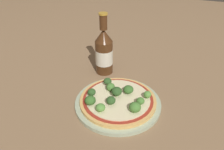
# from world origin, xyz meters

# --- Properties ---
(ground_plane) EXTENTS (3.00, 3.00, 0.00)m
(ground_plane) POSITION_xyz_m (0.00, 0.00, 0.00)
(ground_plane) COLOR #846647
(plate) EXTENTS (0.27, 0.27, 0.01)m
(plate) POSITION_xyz_m (0.00, -0.00, 0.01)
(plate) COLOR #A3B293
(plate) RESTS_ON ground_plane
(pizza) EXTENTS (0.24, 0.24, 0.01)m
(pizza) POSITION_xyz_m (-0.00, -0.00, 0.02)
(pizza) COLOR tan
(pizza) RESTS_ON plate
(broccoli_floret_0) EXTENTS (0.03, 0.03, 0.03)m
(broccoli_floret_0) POSITION_xyz_m (0.03, 0.04, 0.04)
(broccoli_floret_0) COLOR #7A9E5B
(broccoli_floret_0) RESTS_ON pizza
(broccoli_floret_1) EXTENTS (0.03, 0.03, 0.02)m
(broccoli_floret_1) POSITION_xyz_m (-0.08, 0.03, 0.04)
(broccoli_floret_1) COLOR #7A9E5B
(broccoli_floret_1) RESTS_ON pizza
(broccoli_floret_2) EXTENTS (0.02, 0.02, 0.02)m
(broccoli_floret_2) POSITION_xyz_m (0.03, -0.08, 0.04)
(broccoli_floret_2) COLOR #7A9E5B
(broccoli_floret_2) RESTS_ON pizza
(broccoli_floret_3) EXTENTS (0.03, 0.03, 0.03)m
(broccoli_floret_3) POSITION_xyz_m (-0.04, -0.07, 0.04)
(broccoli_floret_3) COLOR #7A9E5B
(broccoli_floret_3) RESTS_ON pizza
(broccoli_floret_4) EXTENTS (0.02, 0.02, 0.02)m
(broccoli_floret_4) POSITION_xyz_m (-0.01, -0.07, 0.04)
(broccoli_floret_4) COLOR #7A9E5B
(broccoli_floret_4) RESTS_ON pizza
(broccoli_floret_5) EXTENTS (0.03, 0.03, 0.03)m
(broccoli_floret_5) POSITION_xyz_m (-0.06, 0.07, 0.04)
(broccoli_floret_5) COLOR #7A9E5B
(broccoli_floret_5) RESTS_ON pizza
(broccoli_floret_6) EXTENTS (0.03, 0.03, 0.03)m
(broccoli_floret_6) POSITION_xyz_m (0.03, -0.02, 0.04)
(broccoli_floret_6) COLOR #7A9E5B
(broccoli_floret_6) RESTS_ON pizza
(broccoli_floret_7) EXTENTS (0.03, 0.03, 0.03)m
(broccoli_floret_7) POSITION_xyz_m (-0.02, 0.08, 0.04)
(broccoli_floret_7) COLOR #7A9E5B
(broccoli_floret_7) RESTS_ON pizza
(broccoli_floret_8) EXTENTS (0.03, 0.03, 0.03)m
(broccoli_floret_8) POSITION_xyz_m (-0.04, 0.01, 0.04)
(broccoli_floret_8) COLOR #7A9E5B
(broccoli_floret_8) RESTS_ON pizza
(broccoli_floret_9) EXTENTS (0.03, 0.03, 0.03)m
(broccoli_floret_9) POSITION_xyz_m (0.01, 0.01, 0.04)
(broccoli_floret_9) COLOR #7A9E5B
(broccoli_floret_9) RESTS_ON pizza
(broccoli_floret_10) EXTENTS (0.03, 0.03, 0.03)m
(broccoli_floret_10) POSITION_xyz_m (0.05, 0.06, 0.04)
(broccoli_floret_10) COLOR #7A9E5B
(broccoli_floret_10) RESTS_ON pizza
(beer_bottle) EXTENTS (0.07, 0.07, 0.23)m
(beer_bottle) POSITION_xyz_m (0.17, 0.12, 0.09)
(beer_bottle) COLOR #472814
(beer_bottle) RESTS_ON ground_plane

